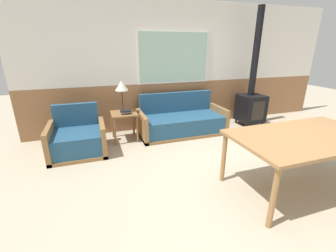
# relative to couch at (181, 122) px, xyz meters

# --- Properties ---
(ground_plane) EXTENTS (16.00, 16.00, 0.00)m
(ground_plane) POSITION_rel_couch_xyz_m (0.42, -2.09, -0.25)
(ground_plane) COLOR #B2A58C
(wall_back) EXTENTS (7.20, 0.09, 2.70)m
(wall_back) POSITION_rel_couch_xyz_m (0.40, 0.54, 1.11)
(wall_back) COLOR #8E603D
(wall_back) RESTS_ON ground_plane
(couch) EXTENTS (1.82, 0.84, 0.83)m
(couch) POSITION_rel_couch_xyz_m (0.00, 0.00, 0.00)
(couch) COLOR olive
(couch) RESTS_ON ground_plane
(armchair) EXTENTS (0.93, 0.83, 0.81)m
(armchair) POSITION_rel_couch_xyz_m (-2.07, -0.33, -0.00)
(armchair) COLOR olive
(armchair) RESTS_ON ground_plane
(side_table) EXTENTS (0.49, 0.49, 0.56)m
(side_table) POSITION_rel_couch_xyz_m (-1.21, 0.02, 0.21)
(side_table) COLOR olive
(side_table) RESTS_ON ground_plane
(table_lamp) EXTENTS (0.25, 0.25, 0.61)m
(table_lamp) POSITION_rel_couch_xyz_m (-1.20, 0.11, 0.81)
(table_lamp) COLOR #262628
(table_lamp) RESTS_ON side_table
(book_stack) EXTENTS (0.20, 0.16, 0.07)m
(book_stack) POSITION_rel_couch_xyz_m (-1.18, -0.07, 0.35)
(book_stack) COLOR black
(book_stack) RESTS_ON side_table
(dining_table) EXTENTS (1.83, 1.03, 0.75)m
(dining_table) POSITION_rel_couch_xyz_m (0.71, -2.35, 0.44)
(dining_table) COLOR #9E7042
(dining_table) RESTS_ON ground_plane
(wood_stove) EXTENTS (0.55, 0.53, 2.59)m
(wood_stove) POSITION_rel_couch_xyz_m (1.75, 0.01, 0.39)
(wood_stove) COLOR black
(wood_stove) RESTS_ON ground_plane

